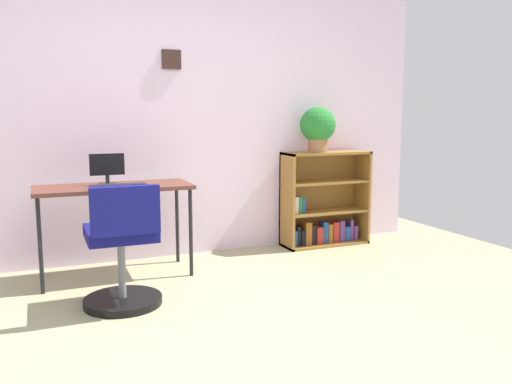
{
  "coord_description": "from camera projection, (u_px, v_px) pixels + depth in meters",
  "views": [
    {
      "loc": [
        -0.99,
        -2.45,
        1.27
      ],
      "look_at": [
        0.6,
        1.34,
        0.66
      ],
      "focal_mm": 36.65,
      "sensor_mm": 36.0,
      "label": 1
    }
  ],
  "objects": [
    {
      "name": "wall_back",
      "position": [
        157.0,
        121.0,
        4.58
      ],
      "size": [
        5.2,
        0.12,
        2.42
      ],
      "color": "silver",
      "rests_on": "ground_plane"
    },
    {
      "name": "bookshelf_low",
      "position": [
        322.0,
        204.0,
        5.12
      ],
      "size": [
        0.86,
        0.3,
        0.91
      ],
      "color": "olive",
      "rests_on": "ground_plane"
    },
    {
      "name": "keyboard",
      "position": [
        118.0,
        185.0,
        3.97
      ],
      "size": [
        0.41,
        0.11,
        0.02
      ],
      "primitive_type": "cube",
      "color": "#1D1C2E",
      "rests_on": "desk"
    },
    {
      "name": "office_chair",
      "position": [
        122.0,
        253.0,
        3.42
      ],
      "size": [
        0.52,
        0.55,
        0.84
      ],
      "color": "black",
      "rests_on": "ground_plane"
    },
    {
      "name": "potted_plant_on_shelf",
      "position": [
        318.0,
        127.0,
        4.93
      ],
      "size": [
        0.34,
        0.34,
        0.43
      ],
      "color": "#9E6642",
      "rests_on": "bookshelf_low"
    },
    {
      "name": "desk",
      "position": [
        114.0,
        193.0,
        4.04
      ],
      "size": [
        1.18,
        0.51,
        0.73
      ],
      "color": "brown",
      "rests_on": "ground_plane"
    },
    {
      "name": "monitor",
      "position": [
        107.0,
        169.0,
        4.05
      ],
      "size": [
        0.26,
        0.14,
        0.24
      ],
      "color": "#262628",
      "rests_on": "desk"
    },
    {
      "name": "ground_plane",
      "position": [
        250.0,
        353.0,
        2.8
      ],
      "size": [
        6.24,
        6.24,
        0.0
      ],
      "primitive_type": "plane",
      "color": "tan"
    }
  ]
}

